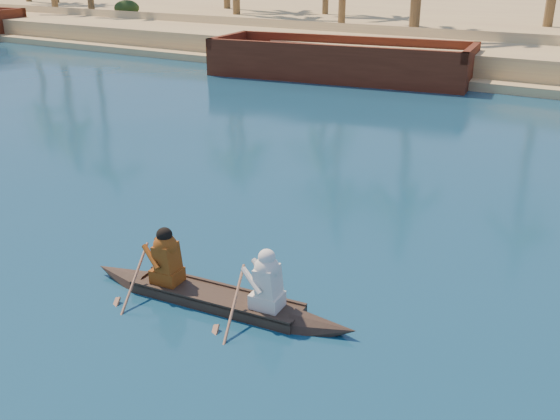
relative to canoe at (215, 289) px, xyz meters
The scene contains 4 objects.
sandy_embankment 44.29m from the canoe, 94.87° to the left, with size 150.00×51.00×1.50m.
shrub_cluster 29.00m from the canoe, 97.46° to the left, with size 100.00×6.00×2.40m, color #1B3312, non-canonical shape.
canoe is the anchor object (origin of this frame).
barge_mid 20.73m from the canoe, 111.78° to the left, with size 12.24×5.67×1.96m.
Camera 1 is at (9.19, -3.96, 5.03)m, focal length 40.00 mm.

